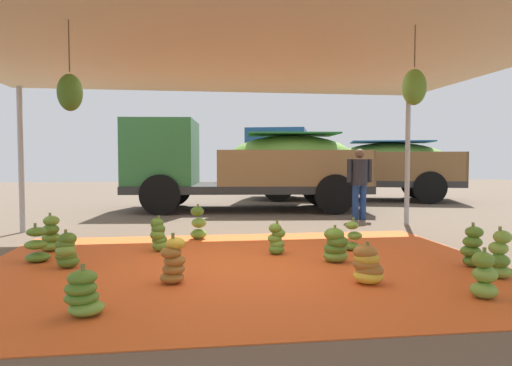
{
  "coord_description": "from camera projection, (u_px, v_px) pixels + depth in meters",
  "views": [
    {
      "loc": [
        -0.62,
        -5.77,
        1.37
      ],
      "look_at": [
        0.36,
        1.43,
        0.99
      ],
      "focal_mm": 32.29,
      "sensor_mm": 36.0,
      "label": 1
    }
  ],
  "objects": [
    {
      "name": "banana_bunch_11",
      "position": [
        66.0,
        251.0,
        5.75
      ],
      "size": [
        0.33,
        0.33,
        0.49
      ],
      "color": "#477523",
      "rests_on": "tarp_orange"
    },
    {
      "name": "cargo_truck_far",
      "position": [
        344.0,
        163.0,
        15.55
      ],
      "size": [
        7.27,
        4.26,
        2.4
      ],
      "color": "#2D2D2D",
      "rests_on": "ground"
    },
    {
      "name": "banana_bunch_4",
      "position": [
        484.0,
        277.0,
        4.51
      ],
      "size": [
        0.36,
        0.36,
        0.49
      ],
      "color": "#75A83D",
      "rests_on": "tarp_orange"
    },
    {
      "name": "tarp_orange",
      "position": [
        243.0,
        266.0,
        5.86
      ],
      "size": [
        6.63,
        4.95,
        0.01
      ],
      "primitive_type": "cube",
      "color": "#E05B23",
      "rests_on": "ground"
    },
    {
      "name": "banana_bunch_3",
      "position": [
        367.0,
        265.0,
        5.04
      ],
      "size": [
        0.43,
        0.44,
        0.46
      ],
      "color": "gold",
      "rests_on": "tarp_orange"
    },
    {
      "name": "banana_bunch_7",
      "position": [
        473.0,
        248.0,
        5.81
      ],
      "size": [
        0.31,
        0.3,
        0.56
      ],
      "color": "#477523",
      "rests_on": "tarp_orange"
    },
    {
      "name": "banana_bunch_5",
      "position": [
        83.0,
        294.0,
        4.01
      ],
      "size": [
        0.43,
        0.41,
        0.45
      ],
      "color": "#6B9E38",
      "rests_on": "tarp_orange"
    },
    {
      "name": "banana_bunch_13",
      "position": [
        352.0,
        237.0,
        6.86
      ],
      "size": [
        0.37,
        0.34,
        0.5
      ],
      "color": "#60932D",
      "rests_on": "tarp_orange"
    },
    {
      "name": "banana_bunch_12",
      "position": [
        173.0,
        262.0,
        5.05
      ],
      "size": [
        0.37,
        0.35,
        0.55
      ],
      "color": "#996628",
      "rests_on": "tarp_orange"
    },
    {
      "name": "cargo_truck_main",
      "position": [
        242.0,
        163.0,
        12.42
      ],
      "size": [
        6.55,
        3.09,
        2.4
      ],
      "color": "#2D2D2D",
      "rests_on": "ground"
    },
    {
      "name": "banana_bunch_1",
      "position": [
        37.0,
        246.0,
        6.09
      ],
      "size": [
        0.37,
        0.37,
        0.52
      ],
      "color": "#518428",
      "rests_on": "tarp_orange"
    },
    {
      "name": "banana_bunch_6",
      "position": [
        276.0,
        240.0,
        6.6
      ],
      "size": [
        0.31,
        0.31,
        0.49
      ],
      "color": "#518428",
      "rests_on": "tarp_orange"
    },
    {
      "name": "banana_bunch_0",
      "position": [
        159.0,
        236.0,
        6.79
      ],
      "size": [
        0.33,
        0.34,
        0.53
      ],
      "color": "#60932D",
      "rests_on": "tarp_orange"
    },
    {
      "name": "ground_plane",
      "position": [
        226.0,
        231.0,
        8.83
      ],
      "size": [
        40.0,
        40.0,
        0.0
      ],
      "primitive_type": "plane",
      "color": "brown"
    },
    {
      "name": "banana_bunch_2",
      "position": [
        336.0,
        246.0,
        6.07
      ],
      "size": [
        0.42,
        0.43,
        0.49
      ],
      "color": "#6B9E38",
      "rests_on": "tarp_orange"
    },
    {
      "name": "worker_0",
      "position": [
        359.0,
        178.0,
        10.39
      ],
      "size": [
        0.59,
        0.36,
        1.6
      ],
      "color": "navy",
      "rests_on": "ground"
    },
    {
      "name": "banana_bunch_8",
      "position": [
        198.0,
        224.0,
        7.82
      ],
      "size": [
        0.39,
        0.4,
        0.6
      ],
      "color": "#60932D",
      "rests_on": "tarp_orange"
    },
    {
      "name": "banana_bunch_9",
      "position": [
        51.0,
        235.0,
        6.79
      ],
      "size": [
        0.38,
        0.38,
        0.57
      ],
      "color": "#6B9E38",
      "rests_on": "tarp_orange"
    },
    {
      "name": "banana_bunch_10",
      "position": [
        500.0,
        256.0,
        5.24
      ],
      "size": [
        0.35,
        0.35,
        0.6
      ],
      "color": "#75A83D",
      "rests_on": "tarp_orange"
    },
    {
      "name": "tent_canopy",
      "position": [
        244.0,
        51.0,
        5.62
      ],
      "size": [
        8.0,
        7.0,
        2.77
      ],
      "color": "#9EA0A5",
      "rests_on": "ground"
    }
  ]
}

